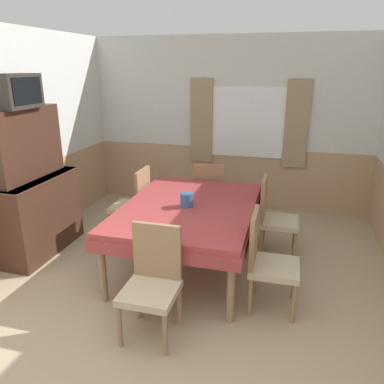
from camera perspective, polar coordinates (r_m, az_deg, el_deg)
wall_back at (r=5.87m, az=5.81°, el=10.17°), size 4.67×0.10×2.60m
wall_left at (r=4.86m, az=-25.19°, el=6.73°), size 0.05×4.52×2.60m
dining_table at (r=4.08m, az=-0.45°, el=-3.28°), size 1.41×1.92×0.73m
chair_right_far at (r=4.52m, az=12.32°, el=-3.47°), size 0.44×0.44×0.93m
chair_head_near at (r=3.17m, az=-6.03°, el=-13.12°), size 0.44×0.44×0.93m
chair_left_far at (r=4.89m, az=-8.76°, el=-1.51°), size 0.44×0.44×0.93m
chair_head_window at (r=5.17m, az=2.89°, el=-0.20°), size 0.44×0.44×0.93m
chair_right_near at (r=3.52m, az=11.32°, el=-9.96°), size 0.44×0.44×0.93m
sideboard at (r=4.76m, az=-22.81°, el=-0.38°), size 0.46×1.16×1.73m
tv at (r=4.48m, az=-25.24°, el=13.73°), size 0.29×0.54×0.36m
vase at (r=3.97m, az=-0.82°, el=-1.19°), size 0.14×0.14×0.15m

